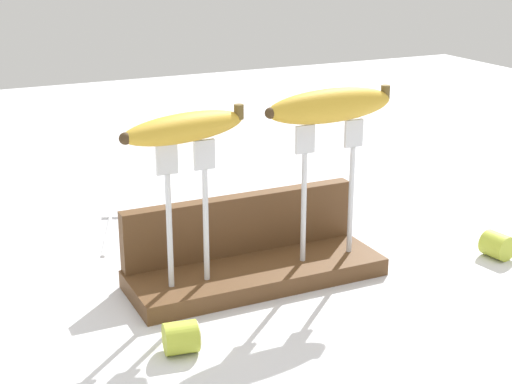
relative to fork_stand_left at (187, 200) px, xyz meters
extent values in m
plane|color=silver|center=(0.10, 0.01, -0.13)|extent=(3.00, 3.00, 0.00)
cube|color=brown|center=(0.10, 0.01, -0.12)|extent=(0.33, 0.12, 0.02)
cube|color=brown|center=(0.10, 0.06, -0.07)|extent=(0.33, 0.02, 0.08)
cylinder|color=silver|center=(-0.02, 0.00, -0.04)|extent=(0.01, 0.01, 0.14)
cube|color=silver|center=(-0.02, 0.00, 0.05)|extent=(0.03, 0.01, 0.04)
cylinder|color=silver|center=(0.02, 0.00, -0.04)|extent=(0.01, 0.01, 0.14)
cube|color=silver|center=(0.02, 0.00, 0.05)|extent=(0.03, 0.01, 0.04)
cylinder|color=silver|center=(0.16, 0.00, -0.03)|extent=(0.01, 0.01, 0.15)
cube|color=silver|center=(0.16, 0.00, 0.06)|extent=(0.03, 0.01, 0.04)
cylinder|color=silver|center=(0.23, 0.00, -0.03)|extent=(0.01, 0.01, 0.15)
cube|color=silver|center=(0.23, 0.00, 0.06)|extent=(0.03, 0.01, 0.04)
ellipsoid|color=gold|center=(0.00, 0.00, 0.09)|extent=(0.17, 0.08, 0.03)
cylinder|color=brown|center=(0.07, 0.02, 0.10)|extent=(0.01, 0.01, 0.02)
sphere|color=#3F2D19|center=(-0.08, -0.02, 0.09)|extent=(0.01, 0.01, 0.01)
ellipsoid|color=gold|center=(0.20, 0.00, 0.10)|extent=(0.19, 0.05, 0.04)
cylinder|color=brown|center=(0.28, 0.01, 0.11)|extent=(0.01, 0.01, 0.02)
sphere|color=#3F2D19|center=(0.11, -0.01, 0.10)|extent=(0.01, 0.01, 0.01)
cylinder|color=silver|center=(-0.04, 0.25, -0.13)|extent=(0.06, 0.15, 0.01)
cube|color=silver|center=(-0.01, 0.34, -0.13)|extent=(0.04, 0.04, 0.01)
cylinder|color=#B2C138|center=(0.44, -0.06, -0.11)|extent=(0.04, 0.04, 0.04)
cylinder|color=beige|center=(0.43, -0.04, -0.11)|extent=(0.03, 0.01, 0.03)
cylinder|color=#B2C138|center=(-0.05, -0.12, -0.11)|extent=(0.04, 0.04, 0.04)
cylinder|color=beige|center=(-0.04, -0.12, -0.11)|extent=(0.01, 0.03, 0.03)
camera|label=1|loc=(-0.30, -0.82, 0.30)|focal=54.36mm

